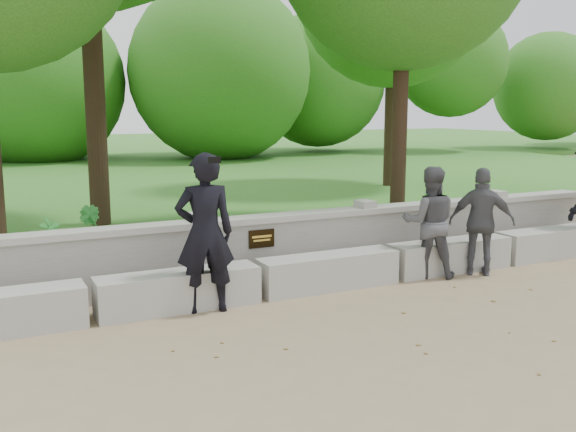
# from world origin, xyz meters

# --- Properties ---
(ground) EXTENTS (80.00, 80.00, 0.00)m
(ground) POSITION_xyz_m (0.00, 0.00, 0.00)
(ground) COLOR #8B7755
(ground) RESTS_ON ground
(lawn) EXTENTS (40.00, 22.00, 0.25)m
(lawn) POSITION_xyz_m (0.00, 14.00, 0.12)
(lawn) COLOR #356425
(lawn) RESTS_ON ground
(concrete_bench) EXTENTS (11.90, 0.45, 0.45)m
(concrete_bench) POSITION_xyz_m (0.00, 1.90, 0.22)
(concrete_bench) COLOR #AEACA4
(concrete_bench) RESTS_ON ground
(parapet_wall) EXTENTS (12.50, 0.35, 0.90)m
(parapet_wall) POSITION_xyz_m (0.00, 2.60, 0.46)
(parapet_wall) COLOR #A3A19A
(parapet_wall) RESTS_ON ground
(man_main) EXTENTS (0.73, 0.66, 1.84)m
(man_main) POSITION_xyz_m (-0.74, 1.70, 0.92)
(man_main) COLOR black
(man_main) RESTS_ON ground
(visitor_left) EXTENTS (0.94, 0.88, 1.54)m
(visitor_left) POSITION_xyz_m (2.53, 1.80, 0.77)
(visitor_left) COLOR #45454A
(visitor_left) RESTS_ON ground
(visitor_right) EXTENTS (0.92, 0.84, 1.51)m
(visitor_right) POSITION_xyz_m (3.26, 1.57, 0.75)
(visitor_right) COLOR #48484D
(visitor_right) RESTS_ON ground
(shrub_a) EXTENTS (0.41, 0.40, 0.65)m
(shrub_a) POSITION_xyz_m (-2.18, 3.72, 0.58)
(shrub_a) COLOR #27742B
(shrub_a) RESTS_ON lawn
(shrub_b) EXTENTS (0.46, 0.45, 0.65)m
(shrub_b) POSITION_xyz_m (-1.53, 4.53, 0.57)
(shrub_b) COLOR #27742B
(shrub_b) RESTS_ON lawn
(shrub_c) EXTENTS (0.75, 0.72, 0.64)m
(shrub_c) POSITION_xyz_m (3.93, 3.30, 0.57)
(shrub_c) COLOR #27742B
(shrub_c) RESTS_ON lawn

